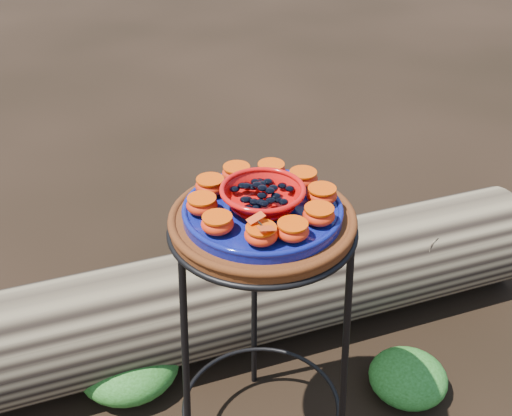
{
  "coord_description": "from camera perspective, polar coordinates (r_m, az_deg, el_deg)",
  "views": [
    {
      "loc": [
        -0.11,
        -1.11,
        1.47
      ],
      "look_at": [
        -0.01,
        0.0,
        0.75
      ],
      "focal_mm": 45.0,
      "sensor_mm": 36.0,
      "label": 1
    }
  ],
  "objects": [
    {
      "name": "foliage_back",
      "position": [
        2.18,
        -6.5,
        -6.94
      ],
      "size": [
        0.34,
        0.34,
        0.17
      ],
      "primitive_type": "ellipsoid",
      "color": "#1C4C11",
      "rests_on": "ground"
    },
    {
      "name": "orange_half_7",
      "position": [
        1.37,
        -4.08,
        1.97
      ],
      "size": [
        0.06,
        0.06,
        0.04
      ],
      "primitive_type": "ellipsoid",
      "color": "red",
      "rests_on": "cobalt_plate"
    },
    {
      "name": "orange_half_9",
      "position": [
        1.24,
        -3.45,
        -1.42
      ],
      "size": [
        0.06,
        0.06,
        0.04
      ],
      "primitive_type": "ellipsoid",
      "color": "red",
      "rests_on": "cobalt_plate"
    },
    {
      "name": "orange_half_1",
      "position": [
        1.22,
        3.27,
        -2.04
      ],
      "size": [
        0.06,
        0.06,
        0.04
      ],
      "primitive_type": "ellipsoid",
      "color": "red",
      "rests_on": "cobalt_plate"
    },
    {
      "name": "red_bowl",
      "position": [
        1.31,
        0.59,
        0.91
      ],
      "size": [
        0.17,
        0.17,
        0.05
      ],
      "primitive_type": null,
      "color": "red",
      "rests_on": "cobalt_plate"
    },
    {
      "name": "butterfly",
      "position": [
        1.2,
        0.46,
        -1.45
      ],
      "size": [
        0.09,
        0.07,
        0.01
      ],
      "primitive_type": null,
      "rotation": [
        0.0,
        0.0,
        0.43
      ],
      "color": "red",
      "rests_on": "orange_half_0"
    },
    {
      "name": "terracotta_saucer",
      "position": [
        1.34,
        0.58,
        -1.3
      ],
      "size": [
        0.39,
        0.39,
        0.03
      ],
      "primitive_type": "cylinder",
      "color": "#3F1B0E",
      "rests_on": "plant_stand"
    },
    {
      "name": "cobalt_plate",
      "position": [
        1.33,
        0.58,
        -0.34
      ],
      "size": [
        0.33,
        0.33,
        0.02
      ],
      "primitive_type": "cylinder",
      "color": "#0C0748",
      "rests_on": "terracotta_saucer"
    },
    {
      "name": "orange_half_2",
      "position": [
        1.27,
        5.61,
        -0.64
      ],
      "size": [
        0.06,
        0.06,
        0.04
      ],
      "primitive_type": "ellipsoid",
      "color": "red",
      "rests_on": "cobalt_plate"
    },
    {
      "name": "orange_half_3",
      "position": [
        1.34,
        5.86,
        1.14
      ],
      "size": [
        0.06,
        0.06,
        0.04
      ],
      "primitive_type": "ellipsoid",
      "color": "red",
      "rests_on": "cobalt_plate"
    },
    {
      "name": "foliage_left",
      "position": [
        1.96,
        -11.29,
        -13.32
      ],
      "size": [
        0.3,
        0.3,
        0.15
      ],
      "primitive_type": "ellipsoid",
      "color": "#1C4C11",
      "rests_on": "ground"
    },
    {
      "name": "orange_half_4",
      "position": [
        1.39,
        4.2,
        2.62
      ],
      "size": [
        0.06,
        0.06,
        0.04
      ],
      "primitive_type": "ellipsoid",
      "color": "red",
      "rests_on": "cobalt_plate"
    },
    {
      "name": "plant_stand",
      "position": [
        1.58,
        0.5,
        -12.39
      ],
      "size": [
        0.44,
        0.44,
        0.7
      ],
      "primitive_type": null,
      "color": "black",
      "rests_on": "ground"
    },
    {
      "name": "driftwood_log",
      "position": [
        2.03,
        1.0,
        -7.08
      ],
      "size": [
        1.84,
        0.91,
        0.33
      ],
      "primitive_type": null,
      "rotation": [
        0.0,
        0.0,
        0.26
      ],
      "color": "black",
      "rests_on": "ground"
    },
    {
      "name": "orange_half_6",
      "position": [
        1.41,
        -1.73,
        3.1
      ],
      "size": [
        0.06,
        0.06,
        0.04
      ],
      "primitive_type": "ellipsoid",
      "color": "red",
      "rests_on": "cobalt_plate"
    },
    {
      "name": "orange_half_8",
      "position": [
        1.3,
        -4.82,
        0.27
      ],
      "size": [
        0.06,
        0.06,
        0.04
      ],
      "primitive_type": "ellipsoid",
      "color": "red",
      "rests_on": "cobalt_plate"
    },
    {
      "name": "glass_gems",
      "position": [
        1.29,
        0.6,
        2.2
      ],
      "size": [
        0.13,
        0.13,
        0.02
      ],
      "primitive_type": null,
      "color": "black",
      "rests_on": "red_bowl"
    },
    {
      "name": "foliage_right",
      "position": [
        1.97,
        13.37,
        -14.36
      ],
      "size": [
        0.23,
        0.23,
        0.11
      ],
      "primitive_type": "ellipsoid",
      "color": "#1C4C11",
      "rests_on": "ground"
    },
    {
      "name": "orange_half_0",
      "position": [
        1.21,
        0.46,
        -2.4
      ],
      "size": [
        0.06,
        0.06,
        0.04
      ],
      "primitive_type": "ellipsoid",
      "color": "red",
      "rests_on": "cobalt_plate"
    },
    {
      "name": "orange_half_5",
      "position": [
        1.42,
        1.35,
        3.33
      ],
      "size": [
        0.06,
        0.06,
        0.04
      ],
      "primitive_type": "ellipsoid",
      "color": "red",
      "rests_on": "cobalt_plate"
    }
  ]
}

